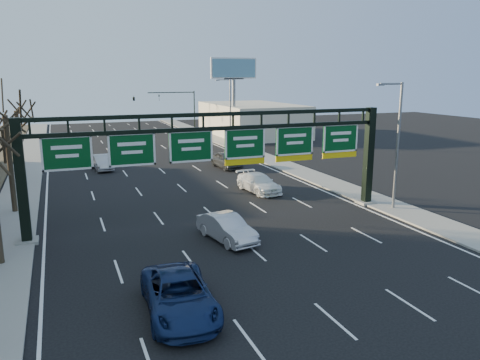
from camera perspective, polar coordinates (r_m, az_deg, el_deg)
name	(u,v)px	position (r m, az deg, el deg)	size (l,w,h in m)	color
ground	(270,265)	(24.31, 3.68, -10.26)	(160.00, 160.00, 0.00)	black
sidewalk_left	(20,195)	(41.45, -25.26, -1.70)	(3.00, 120.00, 0.12)	gray
sidewalk_right	(302,172)	(47.00, 7.53, 0.99)	(3.00, 120.00, 0.12)	gray
lane_markings	(176,183)	(42.44, -7.80, -0.36)	(21.60, 120.00, 0.01)	white
sign_gantry	(221,152)	(30.27, -2.34, 3.46)	(24.60, 1.20, 7.20)	black
building_right_distant	(252,119)	(76.54, 1.44, 7.40)	(12.00, 20.00, 5.00)	beige
tree_mid	(3,100)	(35.43, -26.92, 8.71)	(3.60, 3.60, 9.24)	#2D2519
tree_far	(15,99)	(45.41, -25.77, 8.91)	(3.60, 3.60, 8.86)	#2D2519
streetlight_near	(397,139)	(34.56, 18.54, 4.71)	(2.15, 0.22, 9.00)	slate
streetlight_far	(229,108)	(64.31, -1.31, 8.71)	(2.15, 0.22, 9.00)	slate
billboard_right	(234,78)	(69.72, -0.77, 12.29)	(7.00, 0.50, 12.00)	slate
traffic_signal_mast	(157,101)	(76.89, -10.05, 9.47)	(10.16, 0.54, 7.00)	black
car_blue_suv	(179,295)	(19.55, -7.43, -13.75)	(2.62, 5.69, 1.58)	#122250
car_silver_sedan	(227,228)	(27.38, -1.64, -5.86)	(1.62, 4.64, 1.53)	#B8B7BC
car_white_wagon	(259,183)	(38.81, 2.30, -0.36)	(2.07, 5.10, 1.48)	white
car_grey_far	(226,160)	(48.95, -1.67, 2.47)	(1.95, 4.86, 1.65)	#3B3E40
car_silver_distant	(102,162)	(49.97, -16.43, 2.08)	(1.60, 4.59, 1.51)	#AAAAAE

